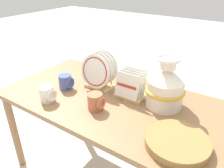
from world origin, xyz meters
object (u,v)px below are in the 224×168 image
at_px(dish_rack_square_plates, 131,88).
at_px(mug_cream_glaze, 48,94).
at_px(wicker_charger_stack, 177,142).
at_px(mug_cobalt_glaze, 66,82).
at_px(ceramic_vase, 165,86).
at_px(dish_rack_round_plates, 99,73).
at_px(mug_terracotta_glaze, 96,102).

distance_m(dish_rack_square_plates, mug_cream_glaze, 0.55).
relative_size(wicker_charger_stack, mug_cobalt_glaze, 3.02).
bearing_deg(mug_cream_glaze, ceramic_vase, 29.73).
bearing_deg(mug_cobalt_glaze, dish_rack_round_plates, 36.19).
xyz_separation_m(dish_rack_round_plates, mug_cream_glaze, (-0.17, -0.34, -0.07)).
xyz_separation_m(dish_rack_square_plates, mug_cobalt_glaze, (-0.45, -0.15, -0.02)).
relative_size(dish_rack_square_plates, mug_cobalt_glaze, 1.87).
bearing_deg(mug_terracotta_glaze, mug_cobalt_glaze, 164.87).
relative_size(mug_terracotta_glaze, mug_cream_glaze, 1.00).
distance_m(ceramic_vase, dish_rack_round_plates, 0.49).
bearing_deg(mug_cobalt_glaze, wicker_charger_stack, -8.52).
relative_size(ceramic_vase, wicker_charger_stack, 1.04).
relative_size(dish_rack_round_plates, dish_rack_square_plates, 1.36).
distance_m(ceramic_vase, mug_terracotta_glaze, 0.44).
relative_size(dish_rack_square_plates, mug_terracotta_glaze, 1.87).
distance_m(wicker_charger_stack, mug_terracotta_glaze, 0.53).
relative_size(dish_rack_round_plates, wicker_charger_stack, 0.84).
height_order(dish_rack_square_plates, mug_cobalt_glaze, dish_rack_square_plates).
distance_m(wicker_charger_stack, mug_cream_glaze, 0.85).
bearing_deg(dish_rack_square_plates, mug_cobalt_glaze, -161.67).
bearing_deg(wicker_charger_stack, dish_rack_square_plates, 146.37).
height_order(wicker_charger_stack, mug_cobalt_glaze, mug_cobalt_glaze).
height_order(dish_rack_round_plates, wicker_charger_stack, dish_rack_round_plates).
bearing_deg(dish_rack_round_plates, mug_cream_glaze, -116.58).
distance_m(wicker_charger_stack, mug_cobalt_glaze, 0.88).
bearing_deg(mug_cobalt_glaze, ceramic_vase, 14.73).
height_order(dish_rack_square_plates, wicker_charger_stack, dish_rack_square_plates).
bearing_deg(mug_terracotta_glaze, dish_rack_square_plates, 66.13).
relative_size(wicker_charger_stack, mug_terracotta_glaze, 3.02).
bearing_deg(mug_terracotta_glaze, ceramic_vase, 39.10).
bearing_deg(mug_cobalt_glaze, mug_cream_glaze, -82.50).
xyz_separation_m(dish_rack_round_plates, dish_rack_square_plates, (0.26, 0.01, -0.05)).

